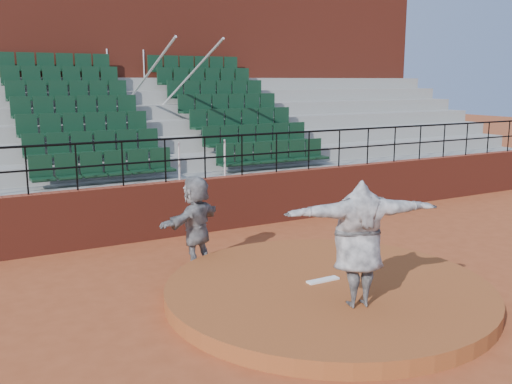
# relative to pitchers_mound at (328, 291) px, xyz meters

# --- Properties ---
(ground) EXTENTS (90.00, 90.00, 0.00)m
(ground) POSITION_rel_pitchers_mound_xyz_m (0.00, 0.00, -0.12)
(ground) COLOR #954221
(ground) RESTS_ON ground
(pitchers_mound) EXTENTS (5.50, 5.50, 0.25)m
(pitchers_mound) POSITION_rel_pitchers_mound_xyz_m (0.00, 0.00, 0.00)
(pitchers_mound) COLOR brown
(pitchers_mound) RESTS_ON ground
(pitching_rubber) EXTENTS (0.60, 0.15, 0.03)m
(pitching_rubber) POSITION_rel_pitchers_mound_xyz_m (0.00, 0.15, 0.14)
(pitching_rubber) COLOR white
(pitching_rubber) RESTS_ON pitchers_mound
(boundary_wall) EXTENTS (24.00, 0.30, 1.30)m
(boundary_wall) POSITION_rel_pitchers_mound_xyz_m (0.00, 5.00, 0.53)
(boundary_wall) COLOR maroon
(boundary_wall) RESTS_ON ground
(wall_railing) EXTENTS (24.04, 0.05, 1.03)m
(wall_railing) POSITION_rel_pitchers_mound_xyz_m (0.00, 5.00, 1.90)
(wall_railing) COLOR black
(wall_railing) RESTS_ON boundary_wall
(seating_deck) EXTENTS (24.00, 5.97, 4.63)m
(seating_deck) POSITION_rel_pitchers_mound_xyz_m (0.00, 8.65, 1.32)
(seating_deck) COLOR gray
(seating_deck) RESTS_ON ground
(press_box_facade) EXTENTS (24.00, 3.00, 7.10)m
(press_box_facade) POSITION_rel_pitchers_mound_xyz_m (0.00, 12.60, 3.43)
(press_box_facade) COLOR maroon
(press_box_facade) RESTS_ON ground
(pitcher) EXTENTS (2.47, 1.31, 1.94)m
(pitcher) POSITION_rel_pitchers_mound_xyz_m (-0.17, -0.95, 1.09)
(pitcher) COLOR black
(pitcher) RESTS_ON pitchers_mound
(fielder) EXTENTS (1.73, 1.33, 1.83)m
(fielder) POSITION_rel_pitchers_mound_xyz_m (-1.30, 2.57, 0.79)
(fielder) COLOR black
(fielder) RESTS_ON ground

